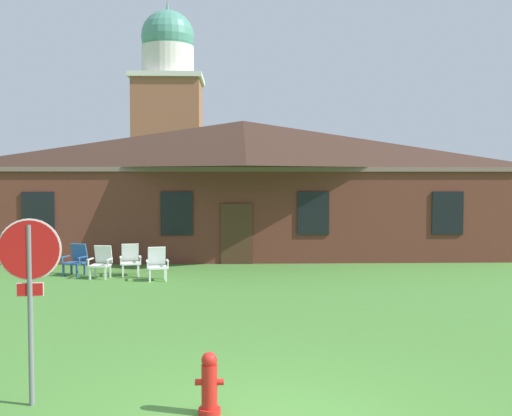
{
  "coord_description": "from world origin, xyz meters",
  "views": [
    {
      "loc": [
        -0.36,
        -7.14,
        2.96
      ],
      "look_at": [
        0.18,
        8.61,
        2.21
      ],
      "focal_mm": 43.28,
      "sensor_mm": 36.0,
      "label": 1
    }
  ],
  "objects_px": {
    "lawn_chair_near_door": "(101,261)",
    "lawn_chair_middle": "(157,263)",
    "lawn_chair_by_porch": "(76,259)",
    "lawn_chair_left_end": "(130,259)",
    "fire_hydrant": "(209,385)",
    "stop_sign": "(30,274)"
  },
  "relations": [
    {
      "from": "lawn_chair_left_end",
      "to": "fire_hydrant",
      "type": "height_order",
      "value": "lawn_chair_left_end"
    },
    {
      "from": "lawn_chair_near_door",
      "to": "lawn_chair_middle",
      "type": "relative_size",
      "value": 1.0
    },
    {
      "from": "lawn_chair_by_porch",
      "to": "lawn_chair_middle",
      "type": "bearing_deg",
      "value": -20.82
    },
    {
      "from": "stop_sign",
      "to": "lawn_chair_left_end",
      "type": "xyz_separation_m",
      "value": [
        -0.54,
        10.85,
        -1.23
      ]
    },
    {
      "from": "stop_sign",
      "to": "lawn_chair_by_porch",
      "type": "distance_m",
      "value": 11.22
    },
    {
      "from": "lawn_chair_by_porch",
      "to": "lawn_chair_left_end",
      "type": "relative_size",
      "value": 1.0
    },
    {
      "from": "lawn_chair_near_door",
      "to": "lawn_chair_middle",
      "type": "distance_m",
      "value": 1.76
    },
    {
      "from": "stop_sign",
      "to": "fire_hydrant",
      "type": "distance_m",
      "value": 2.72
    },
    {
      "from": "lawn_chair_by_porch",
      "to": "lawn_chair_left_end",
      "type": "height_order",
      "value": "same"
    },
    {
      "from": "lawn_chair_middle",
      "to": "lawn_chair_near_door",
      "type": "bearing_deg",
      "value": 165.88
    },
    {
      "from": "stop_sign",
      "to": "lawn_chair_left_end",
      "type": "height_order",
      "value": "stop_sign"
    },
    {
      "from": "stop_sign",
      "to": "fire_hydrant",
      "type": "bearing_deg",
      "value": -9.54
    },
    {
      "from": "stop_sign",
      "to": "lawn_chair_by_porch",
      "type": "bearing_deg",
      "value": 101.42
    },
    {
      "from": "lawn_chair_near_door",
      "to": "lawn_chair_left_end",
      "type": "relative_size",
      "value": 1.0
    },
    {
      "from": "lawn_chair_left_end",
      "to": "fire_hydrant",
      "type": "relative_size",
      "value": 1.21
    },
    {
      "from": "lawn_chair_near_door",
      "to": "lawn_chair_left_end",
      "type": "xyz_separation_m",
      "value": [
        0.78,
        0.47,
        0.0
      ]
    },
    {
      "from": "stop_sign",
      "to": "lawn_chair_by_porch",
      "type": "height_order",
      "value": "stop_sign"
    },
    {
      "from": "lawn_chair_by_porch",
      "to": "fire_hydrant",
      "type": "bearing_deg",
      "value": -68.15
    },
    {
      "from": "lawn_chair_left_end",
      "to": "lawn_chair_middle",
      "type": "relative_size",
      "value": 1.0
    },
    {
      "from": "lawn_chair_left_end",
      "to": "fire_hydrant",
      "type": "bearing_deg",
      "value": -75.64
    },
    {
      "from": "lawn_chair_middle",
      "to": "lawn_chair_left_end",
      "type": "bearing_deg",
      "value": 135.92
    },
    {
      "from": "lawn_chair_by_porch",
      "to": "lawn_chair_near_door",
      "type": "xyz_separation_m",
      "value": [
        0.89,
        -0.56,
        0.0
      ]
    }
  ]
}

